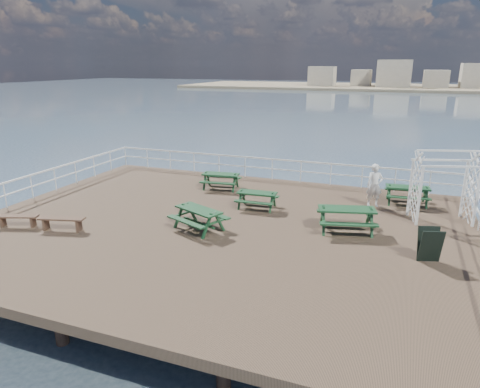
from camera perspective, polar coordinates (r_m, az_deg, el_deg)
name	(u,v)px	position (r m, az deg, el deg)	size (l,w,h in m)	color
ground	(219,228)	(15.84, -2.87, -4.58)	(18.00, 14.00, 0.30)	brown
sea_backdrop	(430,85)	(147.82, 23.97, 13.20)	(300.00, 300.00, 9.20)	#3B5063
railing	(241,184)	(17.79, 0.18, 1.36)	(17.77, 13.76, 1.10)	white
picnic_table_a	(221,178)	(20.13, -2.58, 2.19)	(1.86, 1.57, 0.83)	#163E1D
picnic_table_b	(257,196)	(17.40, 2.29, -0.33)	(1.64, 1.35, 0.77)	#163E1D
picnic_table_c	(407,191)	(19.24, 21.43, 0.34)	(1.88, 1.58, 0.85)	#163E1D
picnic_table_d	(199,214)	(15.20, -5.53, -2.73)	(2.22, 2.03, 0.88)	#163E1D
picnic_table_e	(347,215)	(15.44, 14.03, -2.67)	(2.28, 2.02, 0.95)	#163E1D
flat_bench_near	(62,221)	(16.38, -22.67, -3.31)	(1.68, 0.80, 0.47)	brown
flat_bench_far	(18,218)	(17.43, -27.54, -2.88)	(1.51, 0.82, 0.42)	brown
trellis_arbor	(443,190)	(17.46, 25.42, 0.49)	(2.41, 1.73, 2.70)	white
sandwich_board	(430,245)	(13.94, 23.97, -6.26)	(0.75, 0.65, 1.06)	black
person	(375,185)	(18.36, 17.51, 1.11)	(0.65, 0.43, 1.78)	white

